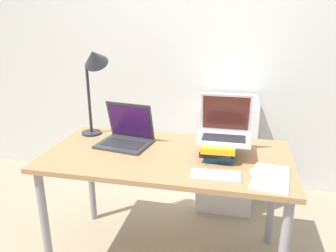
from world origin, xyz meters
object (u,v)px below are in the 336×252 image
at_px(notepad, 271,178).
at_px(wireless_keyboard, 216,175).
at_px(mini_fridge, 227,152).
at_px(book_stack, 218,148).
at_px(laptop_left, 126,136).
at_px(laptop_on_books, 224,130).
at_px(desk_lamp, 94,68).
at_px(mouse, 256,173).

bearing_deg(notepad, wireless_keyboard, -172.21).
bearing_deg(mini_fridge, book_stack, -92.08).
bearing_deg(laptop_left, book_stack, -8.19).
bearing_deg(book_stack, laptop_on_books, 63.42).
bearing_deg(laptop_on_books, desk_lamp, 171.77).
xyz_separation_m(laptop_left, laptop_on_books, (0.64, -0.03, 0.10)).
height_order(book_stack, laptop_on_books, laptop_on_books).
relative_size(laptop_on_books, notepad, 0.93).
height_order(wireless_keyboard, notepad, wireless_keyboard).
bearing_deg(wireless_keyboard, laptop_left, 150.76).
relative_size(wireless_keyboard, mouse, 2.43).
bearing_deg(desk_lamp, wireless_keyboard, -27.19).
height_order(laptop_left, notepad, laptop_left).
xyz_separation_m(mouse, desk_lamp, (-1.06, 0.39, 0.46)).
bearing_deg(laptop_left, desk_lamp, 158.44).
bearing_deg(laptop_on_books, mini_fridge, 89.80).
xyz_separation_m(laptop_on_books, desk_lamp, (-0.88, 0.13, 0.32)).
height_order(book_stack, mouse, book_stack).
bearing_deg(notepad, book_stack, 142.90).
height_order(wireless_keyboard, mouse, mouse).
bearing_deg(wireless_keyboard, mouse, 13.32).
bearing_deg(notepad, laptop_on_books, 133.59).
relative_size(wireless_keyboard, desk_lamp, 0.42).
height_order(book_stack, notepad, book_stack).
bearing_deg(mouse, mini_fridge, 99.80).
height_order(laptop_on_books, notepad, laptop_on_books).
xyz_separation_m(wireless_keyboard, mini_fridge, (0.02, 1.10, -0.32)).
bearing_deg(mouse, laptop_on_books, 124.91).
bearing_deg(laptop_left, mouse, -19.83).
bearing_deg(notepad, desk_lamp, 160.59).
bearing_deg(laptop_on_books, notepad, -46.41).
xyz_separation_m(laptop_left, notepad, (0.90, -0.31, -0.05)).
relative_size(book_stack, desk_lamp, 0.42).
relative_size(book_stack, laptop_on_books, 0.87).
xyz_separation_m(wireless_keyboard, mouse, (0.21, 0.05, 0.01)).
distance_m(laptop_left, notepad, 0.95).
xyz_separation_m(mouse, mini_fridge, (-0.18, 1.05, -0.33)).
height_order(laptop_left, mouse, laptop_left).
relative_size(laptop_left, desk_lamp, 0.57).
bearing_deg(wireless_keyboard, desk_lamp, 152.81).
xyz_separation_m(notepad, desk_lamp, (-1.14, 0.40, 0.47)).
bearing_deg(laptop_on_books, book_stack, -116.58).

